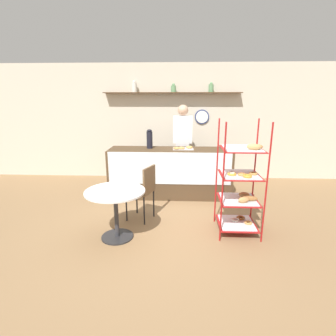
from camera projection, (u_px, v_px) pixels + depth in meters
name	position (u px, v px, depth m)	size (l,w,h in m)	color
ground_plane	(167.00, 227.00, 4.02)	(14.00, 14.00, 0.00)	olive
back_wall	(172.00, 122.00, 6.27)	(10.00, 0.30, 2.70)	beige
display_counter	(170.00, 173.00, 5.22)	(2.39, 0.65, 0.95)	#4C3823
pastry_rack	(241.00, 186.00, 3.71)	(0.59, 0.61, 1.63)	#A51919
person_worker	(182.00, 143.00, 5.63)	(0.40, 0.23, 1.78)	#282833
cafe_table	(116.00, 202.00, 3.59)	(0.82, 0.82, 0.70)	#262628
cafe_chair	(144.00, 187.00, 4.14)	(0.49, 0.49, 0.90)	black
coffee_carafe	(150.00, 139.00, 5.14)	(0.12, 0.12, 0.37)	black
donut_tray_counter	(183.00, 148.00, 5.09)	(0.39, 0.27, 0.05)	silver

